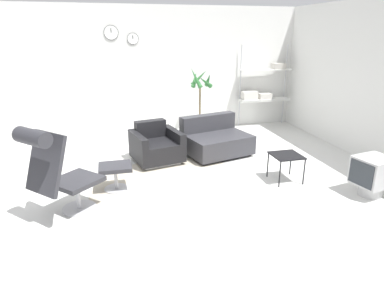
{
  "coord_description": "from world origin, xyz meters",
  "views": [
    {
      "loc": [
        -0.89,
        -4.83,
        2.22
      ],
      "look_at": [
        0.33,
        0.13,
        0.55
      ],
      "focal_mm": 32.0,
      "sensor_mm": 36.0,
      "label": 1
    }
  ],
  "objects_px": {
    "couch_low": "(216,141)",
    "shelf_unit": "(263,89)",
    "side_table": "(286,157)",
    "ottoman": "(115,171)",
    "armchair_red": "(156,147)",
    "potted_plant": "(200,103)",
    "lounge_chair": "(55,166)",
    "crt_television": "(373,174)"
  },
  "relations": [
    {
      "from": "couch_low",
      "to": "shelf_unit",
      "type": "xyz_separation_m",
      "value": [
        1.73,
        1.74,
        0.66
      ]
    },
    {
      "from": "ottoman",
      "to": "crt_television",
      "type": "relative_size",
      "value": 0.83
    },
    {
      "from": "potted_plant",
      "to": "shelf_unit",
      "type": "relative_size",
      "value": 0.77
    },
    {
      "from": "armchair_red",
      "to": "side_table",
      "type": "xyz_separation_m",
      "value": [
        1.84,
        -1.34,
        0.12
      ]
    },
    {
      "from": "ottoman",
      "to": "crt_television",
      "type": "bearing_deg",
      "value": -16.75
    },
    {
      "from": "shelf_unit",
      "to": "couch_low",
      "type": "bearing_deg",
      "value": -134.84
    },
    {
      "from": "armchair_red",
      "to": "side_table",
      "type": "relative_size",
      "value": 2.16
    },
    {
      "from": "side_table",
      "to": "shelf_unit",
      "type": "xyz_separation_m",
      "value": [
        1.05,
        3.19,
        0.53
      ]
    },
    {
      "from": "couch_low",
      "to": "shelf_unit",
      "type": "bearing_deg",
      "value": -149.76
    },
    {
      "from": "shelf_unit",
      "to": "lounge_chair",
      "type": "bearing_deg",
      "value": -140.53
    },
    {
      "from": "lounge_chair",
      "to": "crt_television",
      "type": "xyz_separation_m",
      "value": [
        4.22,
        -0.38,
        -0.38
      ]
    },
    {
      "from": "side_table",
      "to": "shelf_unit",
      "type": "bearing_deg",
      "value": 71.83
    },
    {
      "from": "crt_television",
      "to": "potted_plant",
      "type": "height_order",
      "value": "potted_plant"
    },
    {
      "from": "couch_low",
      "to": "armchair_red",
      "type": "bearing_deg",
      "value": -9.44
    },
    {
      "from": "armchair_red",
      "to": "shelf_unit",
      "type": "distance_m",
      "value": 3.49
    },
    {
      "from": "armchair_red",
      "to": "potted_plant",
      "type": "distance_m",
      "value": 2.03
    },
    {
      "from": "couch_low",
      "to": "crt_television",
      "type": "xyz_separation_m",
      "value": [
        1.62,
        -2.21,
        0.06
      ]
    },
    {
      "from": "potted_plant",
      "to": "crt_television",
      "type": "bearing_deg",
      "value": -67.05
    },
    {
      "from": "lounge_chair",
      "to": "crt_television",
      "type": "relative_size",
      "value": 2.13
    },
    {
      "from": "ottoman",
      "to": "side_table",
      "type": "bearing_deg",
      "value": -6.66
    },
    {
      "from": "ottoman",
      "to": "side_table",
      "type": "distance_m",
      "value": 2.6
    },
    {
      "from": "ottoman",
      "to": "side_table",
      "type": "height_order",
      "value": "side_table"
    },
    {
      "from": "lounge_chair",
      "to": "potted_plant",
      "type": "height_order",
      "value": "potted_plant"
    },
    {
      "from": "couch_low",
      "to": "side_table",
      "type": "height_order",
      "value": "couch_low"
    },
    {
      "from": "ottoman",
      "to": "shelf_unit",
      "type": "height_order",
      "value": "shelf_unit"
    },
    {
      "from": "lounge_chair",
      "to": "ottoman",
      "type": "xyz_separation_m",
      "value": [
        0.7,
        0.68,
        -0.41
      ]
    },
    {
      "from": "ottoman",
      "to": "shelf_unit",
      "type": "relative_size",
      "value": 0.24
    },
    {
      "from": "armchair_red",
      "to": "couch_low",
      "type": "distance_m",
      "value": 1.16
    },
    {
      "from": "lounge_chair",
      "to": "couch_low",
      "type": "relative_size",
      "value": 0.91
    },
    {
      "from": "lounge_chair",
      "to": "couch_low",
      "type": "xyz_separation_m",
      "value": [
        2.6,
        1.82,
        -0.44
      ]
    },
    {
      "from": "lounge_chair",
      "to": "shelf_unit",
      "type": "relative_size",
      "value": 0.62
    },
    {
      "from": "lounge_chair",
      "to": "ottoman",
      "type": "bearing_deg",
      "value": 90.0
    },
    {
      "from": "lounge_chair",
      "to": "crt_television",
      "type": "bearing_deg",
      "value": 40.71
    },
    {
      "from": "couch_low",
      "to": "side_table",
      "type": "relative_size",
      "value": 3.02
    },
    {
      "from": "ottoman",
      "to": "potted_plant",
      "type": "bearing_deg",
      "value": 52.5
    },
    {
      "from": "ottoman",
      "to": "crt_television",
      "type": "distance_m",
      "value": 3.68
    },
    {
      "from": "side_table",
      "to": "shelf_unit",
      "type": "distance_m",
      "value": 3.4
    },
    {
      "from": "ottoman",
      "to": "crt_television",
      "type": "xyz_separation_m",
      "value": [
        3.52,
        -1.06,
        0.03
      ]
    },
    {
      "from": "potted_plant",
      "to": "shelf_unit",
      "type": "bearing_deg",
      "value": 10.64
    },
    {
      "from": "armchair_red",
      "to": "potted_plant",
      "type": "relative_size",
      "value": 0.64
    },
    {
      "from": "crt_television",
      "to": "shelf_unit",
      "type": "bearing_deg",
      "value": -12.38
    },
    {
      "from": "potted_plant",
      "to": "shelf_unit",
      "type": "xyz_separation_m",
      "value": [
        1.65,
        0.31,
        0.2
      ]
    }
  ]
}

